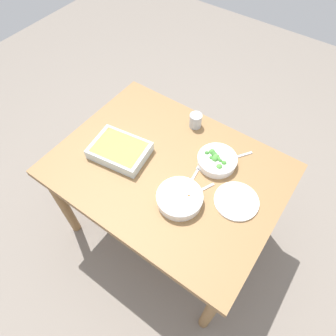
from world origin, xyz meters
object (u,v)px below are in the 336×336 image
(spoon_by_stew, at_px, (195,193))
(drink_cup, at_px, (196,121))
(stew_bowl, at_px, (180,198))
(baking_dish, at_px, (120,150))
(side_plate, at_px, (236,201))
(fork_on_table, at_px, (195,174))
(broccoli_bowl, at_px, (217,160))
(spoon_by_broccoli, at_px, (233,158))

(spoon_by_stew, bearing_deg, drink_cup, 122.23)
(stew_bowl, bearing_deg, spoon_by_stew, 64.61)
(baking_dish, bearing_deg, spoon_by_stew, 2.81)
(side_plate, relative_size, fork_on_table, 1.24)
(stew_bowl, bearing_deg, broccoli_bowl, 84.09)
(drink_cup, xyz_separation_m, side_plate, (0.44, -0.31, -0.03))
(drink_cup, bearing_deg, broccoli_bowl, -35.03)
(broccoli_bowl, distance_m, spoon_by_stew, 0.23)
(broccoli_bowl, height_order, side_plate, broccoli_bowl)
(broccoli_bowl, distance_m, spoon_by_broccoli, 0.11)
(baking_dish, distance_m, drink_cup, 0.47)
(baking_dish, relative_size, drink_cup, 3.87)
(baking_dish, xyz_separation_m, side_plate, (0.66, 0.10, -0.03))
(baking_dish, bearing_deg, side_plate, 8.74)
(broccoli_bowl, height_order, drink_cup, drink_cup)
(spoon_by_stew, bearing_deg, fork_on_table, 121.11)
(side_plate, bearing_deg, broccoli_bowl, 143.48)
(stew_bowl, distance_m, drink_cup, 0.52)
(broccoli_bowl, relative_size, fork_on_table, 1.19)
(broccoli_bowl, height_order, spoon_by_broccoli, broccoli_bowl)
(drink_cup, bearing_deg, spoon_by_broccoli, -15.83)
(drink_cup, distance_m, spoon_by_broccoli, 0.31)
(side_plate, xyz_separation_m, spoon_by_stew, (-0.19, -0.08, -0.00))
(spoon_by_broccoli, xyz_separation_m, fork_on_table, (-0.11, -0.21, -0.00))
(spoon_by_broccoli, bearing_deg, stew_bowl, -103.05)
(fork_on_table, bearing_deg, stew_bowl, -83.17)
(side_plate, height_order, spoon_by_broccoli, side_plate)
(stew_bowl, relative_size, fork_on_table, 1.28)
(spoon_by_stew, bearing_deg, broccoli_bowl, 91.79)
(spoon_by_stew, relative_size, spoon_by_broccoli, 1.08)
(fork_on_table, bearing_deg, spoon_by_broccoli, 61.71)
(stew_bowl, bearing_deg, baking_dish, 172.25)
(drink_cup, height_order, fork_on_table, drink_cup)
(side_plate, distance_m, spoon_by_stew, 0.21)
(side_plate, bearing_deg, spoon_by_stew, -157.61)
(spoon_by_stew, distance_m, fork_on_table, 0.12)
(stew_bowl, distance_m, broccoli_bowl, 0.31)
(baking_dish, height_order, spoon_by_broccoli, baking_dish)
(broccoli_bowl, distance_m, side_plate, 0.25)
(side_plate, bearing_deg, stew_bowl, -145.07)
(drink_cup, height_order, side_plate, drink_cup)
(fork_on_table, bearing_deg, baking_dish, -163.22)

